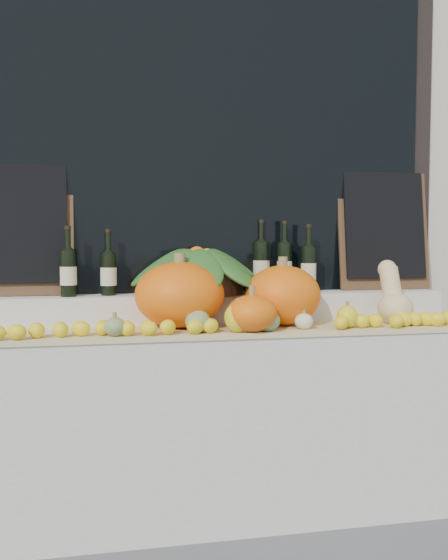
{
  "coord_description": "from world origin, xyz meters",
  "views": [
    {
      "loc": [
        -0.57,
        -1.31,
        1.31
      ],
      "look_at": [
        0.0,
        1.45,
        1.12
      ],
      "focal_mm": 40.0,
      "sensor_mm": 36.0,
      "label": 1
    }
  ],
  "objects_px": {
    "wine_bottle_tall": "(261,266)",
    "pumpkin_left": "(180,295)",
    "pumpkin_right": "(283,295)",
    "butternut_squash": "(393,298)",
    "produce_bowl": "(197,270)"
  },
  "relations": [
    {
      "from": "butternut_squash",
      "to": "wine_bottle_tall",
      "type": "relative_size",
      "value": 0.83
    },
    {
      "from": "produce_bowl",
      "to": "wine_bottle_tall",
      "type": "xyz_separation_m",
      "value": [
        0.35,
        0.09,
        0.01
      ]
    },
    {
      "from": "butternut_squash",
      "to": "wine_bottle_tall",
      "type": "bearing_deg",
      "value": 148.49
    },
    {
      "from": "butternut_squash",
      "to": "produce_bowl",
      "type": "relative_size",
      "value": 0.44
    },
    {
      "from": "produce_bowl",
      "to": "wine_bottle_tall",
      "type": "height_order",
      "value": "wine_bottle_tall"
    },
    {
      "from": "pumpkin_right",
      "to": "wine_bottle_tall",
      "type": "xyz_separation_m",
      "value": [
        -0.02,
        0.29,
        0.12
      ]
    },
    {
      "from": "pumpkin_left",
      "to": "wine_bottle_tall",
      "type": "height_order",
      "value": "wine_bottle_tall"
    },
    {
      "from": "pumpkin_right",
      "to": "produce_bowl",
      "type": "distance_m",
      "value": 0.44
    },
    {
      "from": "wine_bottle_tall",
      "to": "pumpkin_left",
      "type": "bearing_deg",
      "value": -148.9
    },
    {
      "from": "butternut_squash",
      "to": "wine_bottle_tall",
      "type": "distance_m",
      "value": 0.67
    },
    {
      "from": "wine_bottle_tall",
      "to": "pumpkin_right",
      "type": "bearing_deg",
      "value": -85.14
    },
    {
      "from": "pumpkin_right",
      "to": "butternut_squash",
      "type": "bearing_deg",
      "value": -5.53
    },
    {
      "from": "butternut_squash",
      "to": "pumpkin_left",
      "type": "bearing_deg",
      "value": 176.28
    },
    {
      "from": "pumpkin_right",
      "to": "pumpkin_left",
      "type": "bearing_deg",
      "value": 178.29
    },
    {
      "from": "pumpkin_left",
      "to": "butternut_squash",
      "type": "xyz_separation_m",
      "value": [
        1.01,
        -0.07,
        -0.03
      ]
    }
  ]
}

